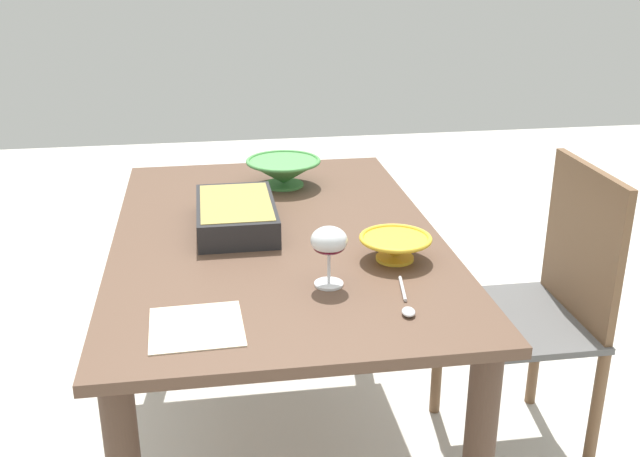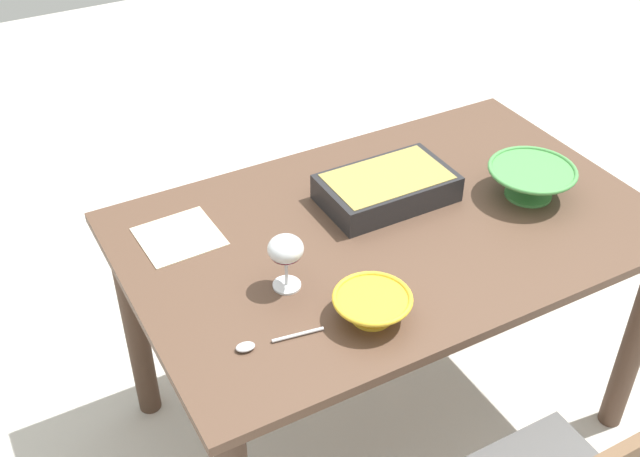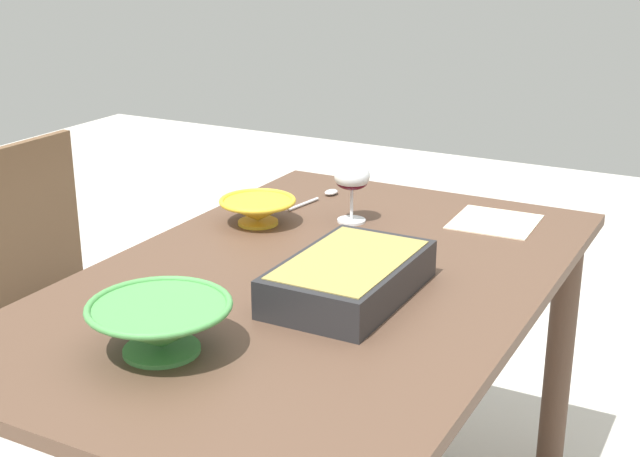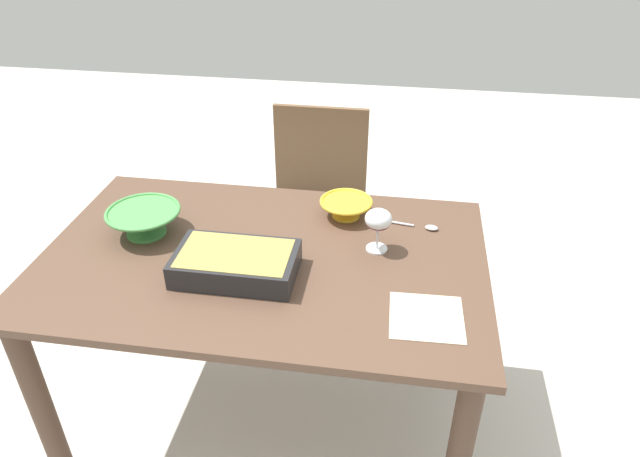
{
  "view_description": "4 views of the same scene",
  "coord_description": "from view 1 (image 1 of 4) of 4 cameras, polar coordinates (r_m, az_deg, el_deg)",
  "views": [
    {
      "loc": [
        1.94,
        -0.18,
        1.54
      ],
      "look_at": [
        0.19,
        0.1,
        0.84
      ],
      "focal_mm": 41.69,
      "sensor_mm": 36.0,
      "label": 1
    },
    {
      "loc": [
        0.98,
        1.4,
        2.02
      ],
      "look_at": [
        0.22,
        -0.0,
        0.83
      ],
      "focal_mm": 44.11,
      "sensor_mm": 36.0,
      "label": 2
    },
    {
      "loc": [
        -1.47,
        -0.8,
        1.45
      ],
      "look_at": [
        0.1,
        0.04,
        0.83
      ],
      "focal_mm": 49.07,
      "sensor_mm": 36.0,
      "label": 3
    },
    {
      "loc": [
        0.41,
        -1.48,
        1.84
      ],
      "look_at": [
        0.18,
        0.06,
        0.84
      ],
      "focal_mm": 32.62,
      "sensor_mm": 36.0,
      "label": 4
    }
  ],
  "objects": [
    {
      "name": "wine_glass",
      "position": [
        1.74,
        0.69,
        -1.18
      ],
      "size": [
        0.09,
        0.09,
        0.15
      ],
      "color": "white",
      "rests_on": "dining_table"
    },
    {
      "name": "casserole_dish",
      "position": [
        2.12,
        -6.46,
        1.16
      ],
      "size": [
        0.37,
        0.22,
        0.08
      ],
      "color": "#262628",
      "rests_on": "dining_table"
    },
    {
      "name": "chair",
      "position": [
        2.37,
        16.89,
        -5.31
      ],
      "size": [
        0.45,
        0.39,
        0.93
      ],
      "color": "#595959",
      "rests_on": "ground_plane"
    },
    {
      "name": "dining_table",
      "position": [
        2.14,
        -3.32,
        -3.48
      ],
      "size": [
        1.42,
        0.9,
        0.77
      ],
      "color": "brown",
      "rests_on": "ground_plane"
    },
    {
      "name": "ground_plane",
      "position": [
        2.48,
        -2.99,
        -16.97
      ],
      "size": [
        8.0,
        8.0,
        0.0
      ],
      "primitive_type": "plane",
      "color": "beige"
    },
    {
      "name": "napkin",
      "position": [
        1.62,
        -9.47,
        -7.44
      ],
      "size": [
        0.21,
        0.2,
        0.0
      ],
      "primitive_type": "cube",
      "rotation": [
        0.0,
        0.0,
        0.03
      ],
      "color": "beige",
      "rests_on": "dining_table"
    },
    {
      "name": "serving_spoon",
      "position": [
        1.68,
        6.67,
        -5.82
      ],
      "size": [
        0.21,
        0.05,
        0.01
      ],
      "color": "silver",
      "rests_on": "dining_table"
    },
    {
      "name": "mixing_bowl",
      "position": [
        1.91,
        5.79,
        -1.35
      ],
      "size": [
        0.19,
        0.19,
        0.07
      ],
      "color": "yellow",
      "rests_on": "dining_table"
    },
    {
      "name": "small_bowl",
      "position": [
        2.48,
        -2.82,
        4.43
      ],
      "size": [
        0.25,
        0.25,
        0.09
      ],
      "color": "#4C994C",
      "rests_on": "dining_table"
    }
  ]
}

